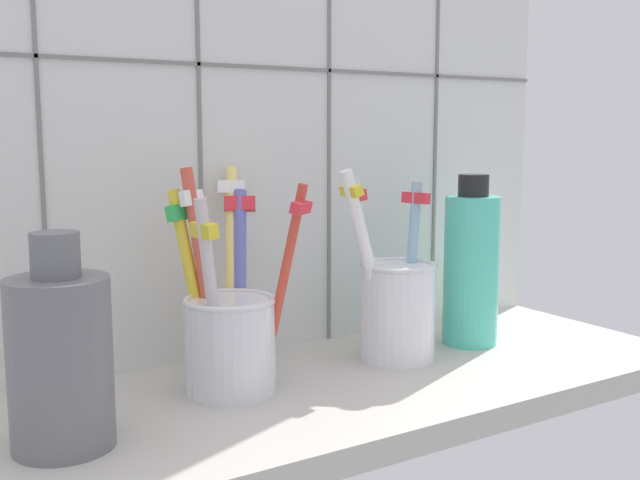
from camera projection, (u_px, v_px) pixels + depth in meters
The scene contains 6 objects.
counter_slab at pixel (336, 394), 60.15cm from camera, with size 64.00×22.00×2.00cm, color #BCB7AD.
tile_wall_back at pixel (262, 121), 67.14cm from camera, with size 64.00×2.20×45.00cm.
toothbrush_cup_left at pixel (229, 328), 57.54cm from camera, with size 8.86×13.31×16.96cm.
toothbrush_cup_right at pixel (396, 304), 65.44cm from camera, with size 9.34×6.62×16.66cm.
ceramic_vase at pixel (60, 358), 46.87cm from camera, with size 6.37×6.37×13.61cm.
soap_bottle at pixel (471, 267), 70.00cm from camera, with size 5.07×5.07×15.76cm.
Camera 1 is at (-31.85, -48.25, 21.66)cm, focal length 42.59 mm.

